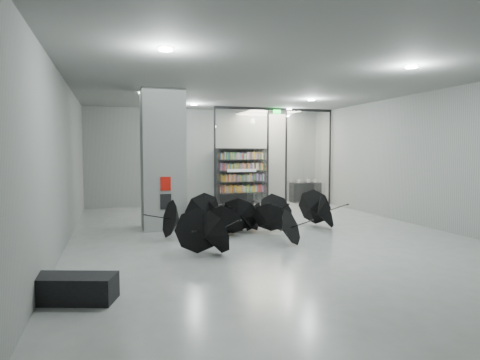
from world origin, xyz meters
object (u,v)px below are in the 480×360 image
object	(u,v)px
column	(163,160)
shop_counter	(306,192)
bookshelf	(241,176)
umbrella_cluster	(247,223)
bench	(73,288)

from	to	relation	value
column	shop_counter	xyz separation A→B (m)	(6.86, 4.59, -1.57)
bookshelf	umbrella_cluster	size ratio (longest dim) A/B	0.44
column	shop_counter	size ratio (longest dim) A/B	2.76
column	umbrella_cluster	xyz separation A→B (m)	(2.04, -1.64, -1.69)
bookshelf	umbrella_cluster	bearing A→B (deg)	-112.56
umbrella_cluster	bench	bearing A→B (deg)	-134.63
shop_counter	umbrella_cluster	bearing A→B (deg)	-134.62
column	bookshelf	xyz separation A→B (m)	(3.87, 4.75, -0.81)
column	bench	distance (m)	6.33
bookshelf	shop_counter	distance (m)	3.09
bench	column	bearing A→B (deg)	88.64
bench	umbrella_cluster	distance (m)	5.75
bench	bookshelf	size ratio (longest dim) A/B	0.52
bench	shop_counter	size ratio (longest dim) A/B	0.85
column	bookshelf	size ratio (longest dim) A/B	1.68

